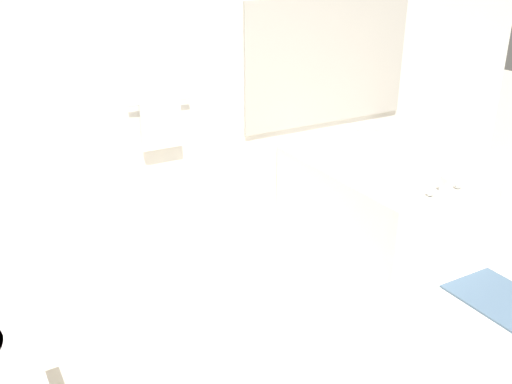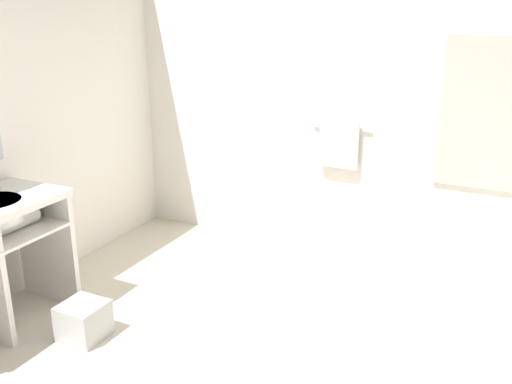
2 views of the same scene
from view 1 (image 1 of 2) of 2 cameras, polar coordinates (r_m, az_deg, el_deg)
The scene contains 4 objects.
ground_plane at distance 3.44m, azimuth 10.24°, elevation -17.89°, with size 16.00×16.00×0.00m, color beige.
wall_back_with_blinds at distance 4.61m, azimuth -6.02°, elevation 12.06°, with size 7.40×0.13×2.70m.
bathtub at distance 4.90m, azimuth 12.13°, elevation -0.11°, with size 1.05×1.57×0.72m.
bath_mat at distance 4.31m, azimuth 23.86°, elevation -10.12°, with size 0.50×0.76×0.02m.
Camera 1 is at (-1.75, -1.92, 2.25)m, focal length 40.00 mm.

